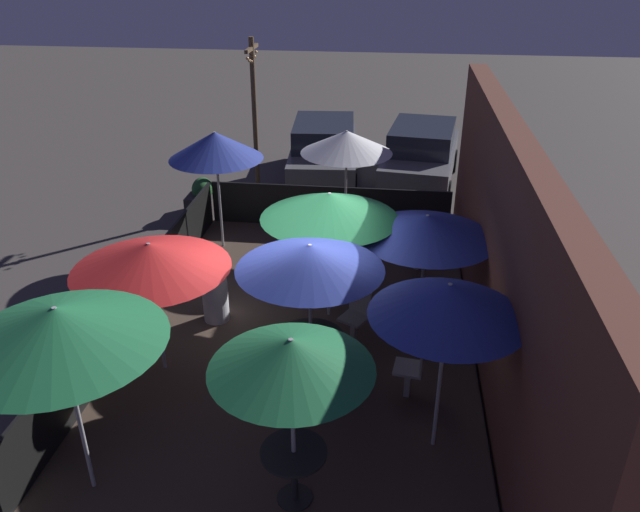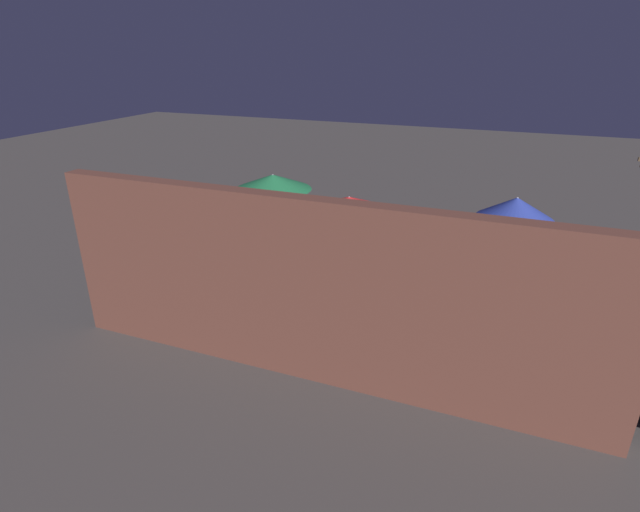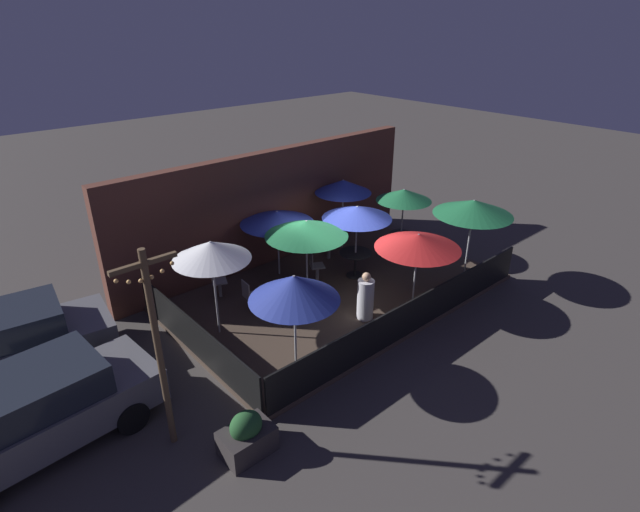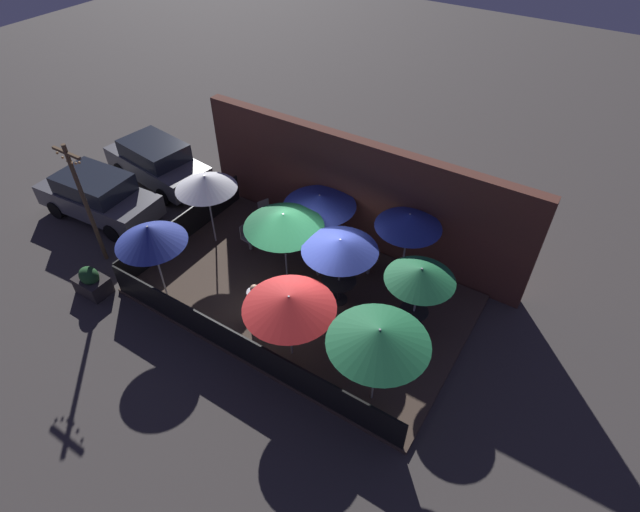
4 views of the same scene
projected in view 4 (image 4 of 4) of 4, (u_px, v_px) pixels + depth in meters
The scene contains 25 objects.
ground_plane at pixel (303, 295), 14.38m from camera, with size 60.00×60.00×0.00m, color #423D3A.
patio_deck at pixel (303, 294), 14.34m from camera, with size 9.15×5.53×0.12m.
building_wall at pixel (357, 194), 15.06m from camera, with size 10.75×0.36×3.61m.
fence_front at pixel (240, 346), 12.27m from camera, with size 8.95×0.05×0.95m.
fence_side_left at pixel (184, 227), 15.80m from camera, with size 0.05×5.33×0.95m.
patio_umbrella_0 at pixel (421, 274), 11.94m from camera, with size 1.75×1.75×2.22m.
patio_umbrella_1 at pixel (340, 245), 12.75m from camera, with size 2.02×2.02×2.21m.
patio_umbrella_2 at pixel (289, 302), 11.45m from camera, with size 2.22×2.22×2.09m.
patio_umbrella_3 at pixel (409, 220), 13.32m from camera, with size 1.83×1.83×2.36m.
patio_umbrella_4 at pixel (284, 220), 13.53m from camera, with size 2.23×2.23×2.24m.
patio_umbrella_5 at pixel (150, 235), 12.81m from camera, with size 1.87×1.87×2.46m.
patio_umbrella_6 at pixel (379, 336), 10.24m from camera, with size 2.22×2.22×2.48m.
patio_umbrella_7 at pixel (320, 200), 14.55m from camera, with size 2.17×2.17×2.02m.
patio_umbrella_8 at pixel (205, 182), 14.54m from camera, with size 1.83×1.83×2.46m.
dining_table_0 at pixel (413, 315), 12.91m from camera, with size 0.75×0.75×0.73m.
dining_table_1 at pixel (339, 284), 13.69m from camera, with size 0.96×0.96×0.77m.
patio_chair_0 at pixel (266, 213), 16.29m from camera, with size 0.53×0.53×0.94m.
patio_chair_1 at pixel (317, 261), 14.57m from camera, with size 0.54×0.54×0.92m.
patio_chair_2 at pixel (370, 259), 14.60m from camera, with size 0.45×0.45×0.94m.
patio_chair_3 at pixel (248, 236), 15.42m from camera, with size 0.44×0.44×0.91m.
patron_0 at pixel (256, 305), 13.16m from camera, with size 0.51×0.51×1.30m.
planter_box at pixel (92, 282), 14.24m from camera, with size 0.95×0.66×0.91m.
light_post at pixel (84, 200), 14.10m from camera, with size 1.10×0.12×3.98m.
parked_car_0 at pixel (98, 195), 16.66m from camera, with size 4.36×2.03×1.62m.
parked_car_1 at pixel (157, 162), 18.27m from camera, with size 4.41×2.23×1.62m.
Camera 4 is at (5.79, -8.13, 10.42)m, focal length 28.00 mm.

